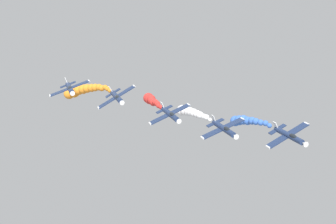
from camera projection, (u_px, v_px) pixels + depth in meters
airplane_lead at (289, 135)px, 84.95m from camera, size 8.78×10.35×4.46m
smoke_trail_lead at (244, 121)px, 102.16m from camera, size 2.55×16.99×5.04m
airplane_left_inner at (224, 129)px, 87.32m from camera, size 9.11×10.35×3.60m
smoke_trail_left_inner at (189, 112)px, 104.12m from camera, size 2.95×17.06×3.78m
airplane_right_inner at (170, 114)px, 92.19m from camera, size 9.02×10.35×3.86m
smoke_trail_right_inner at (151, 100)px, 107.74m from camera, size 2.83×14.92×2.95m
airplane_left_outer at (117, 97)px, 96.71m from camera, size 8.59×10.35×4.85m
smoke_trail_left_outer at (81, 91)px, 120.97m from camera, size 9.21×27.80×7.91m
airplane_right_outer at (70, 88)px, 98.60m from camera, size 9.20×10.35×3.44m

